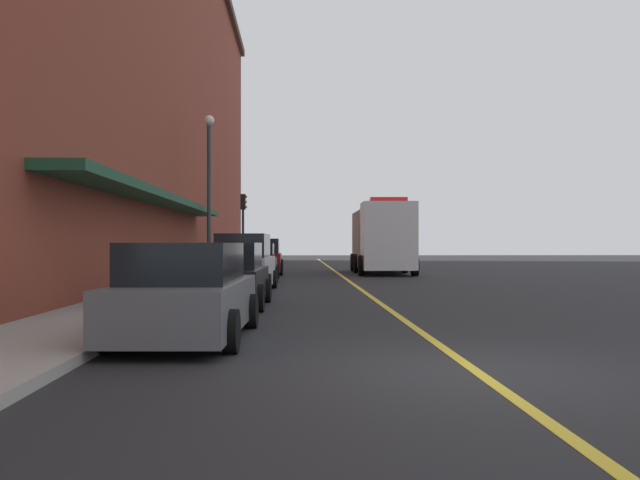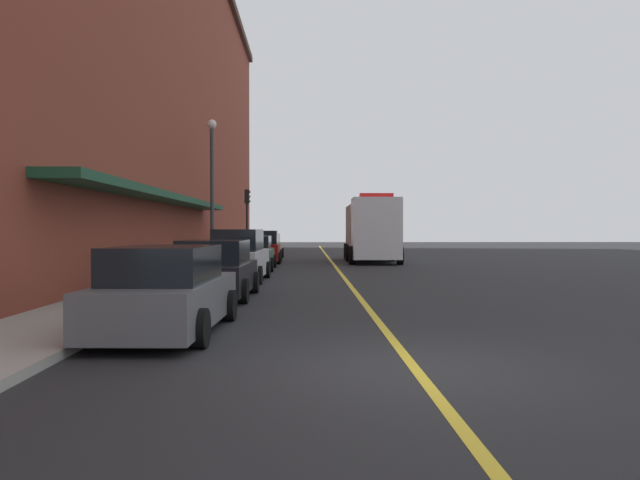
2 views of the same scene
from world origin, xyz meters
name	(u,v)px [view 2 (image 2 of 2)]	position (x,y,z in m)	size (l,w,h in m)	color
ground_plane	(333,264)	(0.00, 25.00, 0.00)	(112.00, 112.00, 0.00)	#232326
sidewalk_left	(219,263)	(-6.20, 25.00, 0.07)	(2.40, 70.00, 0.15)	#9E9B93
lane_center_stripe	(333,264)	(0.00, 25.00, 0.00)	(0.16, 70.00, 0.01)	gold
brick_building_left	(77,75)	(-13.36, 24.00, 9.92)	(13.09, 64.00, 19.83)	brown
parked_car_0	(166,292)	(-4.01, 2.83, 0.75)	(2.15, 4.77, 1.59)	#595B60
parked_car_1	(215,271)	(-3.97, 8.53, 0.75)	(2.18, 4.21, 1.59)	black
parked_car_2	(239,257)	(-3.92, 14.07, 0.87)	(2.10, 4.62, 1.89)	silver
parked_car_3	(252,254)	(-3.99, 20.37, 0.75)	(2.11, 4.77, 1.58)	#2D5133
parked_car_4	(263,248)	(-3.88, 26.10, 0.84)	(2.06, 4.19, 1.81)	maroon
parked_car_5	(267,247)	(-3.99, 31.20, 0.76)	(2.03, 4.35, 1.61)	#A5844C
box_truck	(371,231)	(2.29, 27.21, 1.81)	(2.97, 8.15, 3.80)	silver
parking_meter_0	(247,242)	(-5.35, 32.25, 1.06)	(0.14, 0.18, 1.33)	#4C4C51
parking_meter_1	(202,252)	(-5.35, 14.55, 1.06)	(0.14, 0.18, 1.33)	#4C4C51
parking_meter_2	(240,243)	(-5.35, 27.93, 1.06)	(0.14, 0.18, 1.33)	#4C4C51
parking_meter_3	(239,244)	(-5.35, 27.01, 1.06)	(0.14, 0.18, 1.33)	#4C4C51
street_lamp_left	(212,176)	(-5.95, 21.00, 4.40)	(0.44, 0.44, 6.94)	#33383D
traffic_light_near	(247,210)	(-5.29, 31.44, 3.16)	(0.38, 0.36, 4.30)	#232326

